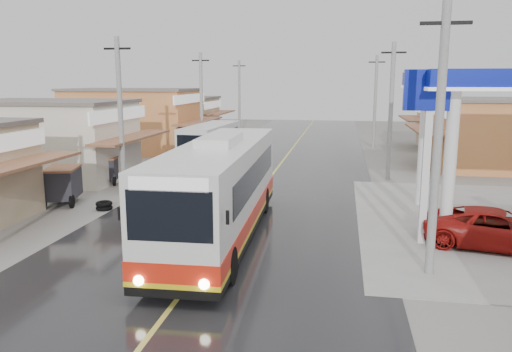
% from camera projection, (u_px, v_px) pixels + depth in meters
% --- Properties ---
extents(ground, '(120.00, 120.00, 0.00)m').
position_uv_depth(ground, '(208.00, 260.00, 16.45)').
color(ground, slate).
rests_on(ground, ground).
extents(road, '(12.00, 90.00, 0.02)m').
position_uv_depth(road, '(272.00, 176.00, 30.96)').
color(road, black).
rests_on(road, ground).
extents(centre_line, '(0.15, 90.00, 0.01)m').
position_uv_depth(centre_line, '(272.00, 176.00, 30.96)').
color(centre_line, '#D8CC4C').
rests_on(centre_line, road).
extents(shopfronts_left, '(11.00, 44.00, 5.20)m').
position_uv_depth(shopfronts_left, '(100.00, 163.00, 36.05)').
color(shopfronts_left, tan).
rests_on(shopfronts_left, ground).
extents(utility_poles_left, '(1.60, 50.00, 8.00)m').
position_uv_depth(utility_poles_left, '(169.00, 170.00, 33.11)').
color(utility_poles_left, gray).
rests_on(utility_poles_left, ground).
extents(utility_poles_right, '(1.60, 36.00, 8.00)m').
position_uv_depth(utility_poles_right, '(387.00, 180.00, 29.79)').
color(utility_poles_right, gray).
rests_on(utility_poles_right, ground).
extents(coach_bus, '(3.12, 12.42, 3.85)m').
position_uv_depth(coach_bus, '(221.00, 189.00, 18.47)').
color(coach_bus, silver).
rests_on(coach_bus, road).
extents(second_bus, '(2.62, 8.33, 2.73)m').
position_uv_depth(second_bus, '(211.00, 142.00, 35.65)').
color(second_bus, silver).
rests_on(second_bus, road).
extents(jeepney, '(5.34, 3.31, 1.38)m').
position_uv_depth(jeepney, '(498.00, 229.00, 17.53)').
color(jeepney, '#9B130F').
rests_on(jeepney, ground).
extents(cyclist, '(1.13, 1.98, 2.02)m').
position_uv_depth(cyclist, '(190.00, 179.00, 26.66)').
color(cyclist, black).
rests_on(cyclist, ground).
extents(tricycle_near, '(2.07, 2.44, 1.77)m').
position_uv_depth(tricycle_near, '(62.00, 183.00, 23.80)').
color(tricycle_near, '#26262D').
rests_on(tricycle_near, ground).
extents(tricycle_far, '(1.75, 2.10, 1.55)m').
position_uv_depth(tricycle_far, '(107.00, 168.00, 28.62)').
color(tricycle_far, '#26262D').
rests_on(tricycle_far, ground).
extents(tyre_stack, '(0.76, 0.76, 0.39)m').
position_uv_depth(tyre_stack, '(104.00, 206.00, 22.82)').
color(tyre_stack, black).
rests_on(tyre_stack, ground).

